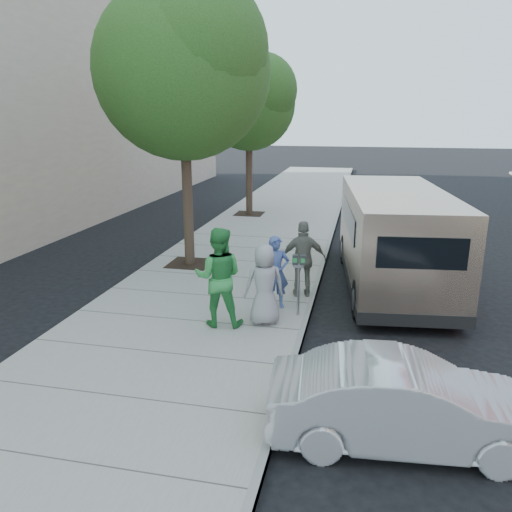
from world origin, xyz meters
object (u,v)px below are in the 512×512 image
(tree_far, at_px, (250,99))
(person_gray_shirt, at_px, (264,285))
(sedan, at_px, (406,404))
(person_officer, at_px, (276,272))
(tree_near, at_px, (184,64))
(person_striped_polo, at_px, (303,259))
(parking_meter, at_px, (299,272))
(van, at_px, (393,236))
(person_green_shirt, at_px, (219,277))

(tree_far, distance_m, person_gray_shirt, 12.30)
(sedan, bearing_deg, person_officer, 25.78)
(tree_near, relative_size, person_striped_polo, 4.18)
(tree_near, xyz_separation_m, person_officer, (2.96, -2.79, -4.59))
(parking_meter, distance_m, person_officer, 0.67)
(tree_far, xyz_separation_m, van, (5.54, -7.91, -3.56))
(person_officer, bearing_deg, tree_near, 115.70)
(person_officer, bearing_deg, sedan, -79.90)
(tree_near, xyz_separation_m, van, (5.54, -0.31, -4.22))
(person_officer, bearing_deg, person_gray_shirt, -115.68)
(tree_near, bearing_deg, parking_meter, -41.85)
(person_green_shirt, bearing_deg, person_gray_shirt, -171.58)
(parking_meter, xyz_separation_m, person_green_shirt, (-1.50, -0.82, 0.05))
(parking_meter, xyz_separation_m, sedan, (1.95, -3.80, -0.51))
(parking_meter, relative_size, person_gray_shirt, 0.80)
(tree_near, xyz_separation_m, tree_far, (-0.00, 7.60, -0.66))
(sedan, height_order, person_striped_polo, person_striped_polo)
(person_green_shirt, distance_m, person_gray_shirt, 0.94)
(tree_far, relative_size, person_gray_shirt, 3.89)
(tree_far, distance_m, sedan, 16.10)
(person_green_shirt, bearing_deg, tree_far, -88.17)
(van, relative_size, person_striped_polo, 3.84)
(tree_near, bearing_deg, person_gray_shirt, -52.10)
(person_gray_shirt, relative_size, person_striped_polo, 0.93)
(tree_near, relative_size, sedan, 2.05)
(sedan, distance_m, person_officer, 4.85)
(person_officer, height_order, person_striped_polo, person_striped_polo)
(person_gray_shirt, bearing_deg, tree_near, -75.09)
(parking_meter, bearing_deg, tree_far, 102.71)
(tree_near, height_order, person_gray_shirt, tree_near)
(person_striped_polo, bearing_deg, sedan, 100.65)
(van, distance_m, person_officer, 3.60)
(tree_far, distance_m, person_striped_polo, 10.83)
(van, bearing_deg, parking_meter, -132.08)
(van, height_order, sedan, van)
(tree_near, distance_m, van, 6.97)
(person_gray_shirt, bearing_deg, parking_meter, -160.76)
(tree_far, bearing_deg, parking_meter, -71.93)
(van, distance_m, person_gray_shirt, 4.32)
(person_gray_shirt, xyz_separation_m, person_striped_polo, (0.57, 1.77, 0.07))
(van, relative_size, sedan, 1.89)
(person_striped_polo, bearing_deg, person_gray_shirt, 61.03)
(person_green_shirt, bearing_deg, person_officer, -137.26)
(person_officer, bearing_deg, parking_meter, -53.36)
(tree_far, height_order, person_striped_polo, tree_far)
(tree_far, relative_size, person_striped_polo, 3.60)
(tree_near, height_order, parking_meter, tree_near)
(person_green_shirt, xyz_separation_m, person_gray_shirt, (0.88, 0.26, -0.18))
(person_green_shirt, height_order, person_gray_shirt, person_green_shirt)
(sedan, distance_m, person_gray_shirt, 4.15)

